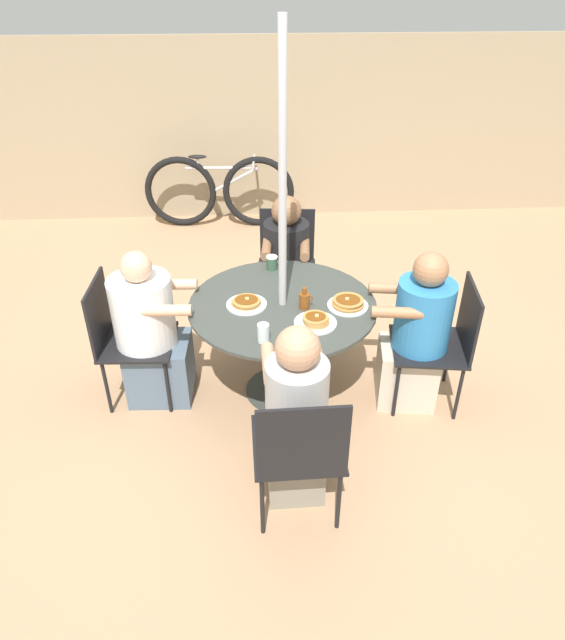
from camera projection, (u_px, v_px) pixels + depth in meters
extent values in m
plane|color=tan|center=(282.00, 390.00, 4.02)|extent=(12.00, 12.00, 0.00)
cube|color=tan|center=(264.00, 131.00, 6.22)|extent=(10.00, 0.06, 1.91)
cylinder|color=#383D38|center=(282.00, 390.00, 4.01)|extent=(0.51, 0.51, 0.01)
cylinder|color=#383D38|center=(282.00, 350.00, 3.83)|extent=(0.09, 0.09, 0.70)
cylinder|color=#383D38|center=(282.00, 305.00, 3.63)|extent=(1.20, 1.20, 0.02)
cylinder|color=#ADADB2|center=(282.00, 237.00, 3.38)|extent=(0.05, 0.05, 2.36)
cylinder|color=black|center=(176.00, 351.00, 4.05)|extent=(0.02, 0.02, 0.42)
cylinder|color=black|center=(168.00, 387.00, 3.72)|extent=(0.02, 0.02, 0.42)
cylinder|color=black|center=(120.00, 351.00, 4.05)|extent=(0.02, 0.02, 0.42)
cylinder|color=black|center=(107.00, 387.00, 3.71)|extent=(0.02, 0.02, 0.42)
cube|color=black|center=(138.00, 342.00, 3.76)|extent=(0.49, 0.49, 0.02)
cube|color=black|center=(98.00, 313.00, 3.64)|extent=(0.04, 0.44, 0.44)
cube|color=slate|center=(161.00, 368.00, 3.89)|extent=(0.43, 0.39, 0.42)
cylinder|color=white|center=(143.00, 312.00, 3.64)|extent=(0.40, 0.40, 0.48)
sphere|color=#DBA884|center=(136.00, 267.00, 3.46)|extent=(0.20, 0.20, 0.20)
cylinder|color=#DBA884|center=(174.00, 284.00, 3.72)|extent=(0.30, 0.08, 0.07)
cylinder|color=#DBA884|center=(167.00, 310.00, 3.45)|extent=(0.30, 0.08, 0.07)
cylinder|color=black|center=(259.00, 449.00, 3.26)|extent=(0.02, 0.02, 0.42)
cylinder|color=black|center=(327.00, 445.00, 3.28)|extent=(0.02, 0.02, 0.42)
cylinder|color=black|center=(262.00, 505.00, 2.92)|extent=(0.02, 0.02, 0.42)
cylinder|color=black|center=(339.00, 500.00, 2.95)|extent=(0.02, 0.02, 0.42)
cube|color=black|center=(297.00, 444.00, 2.98)|extent=(0.48, 0.48, 0.02)
cube|color=black|center=(303.00, 444.00, 2.67)|extent=(0.44, 0.03, 0.44)
cube|color=gray|center=(295.00, 458.00, 3.19)|extent=(0.31, 0.35, 0.42)
cylinder|color=#B2B2B2|center=(297.00, 403.00, 2.91)|extent=(0.32, 0.32, 0.48)
sphere|color=tan|center=(298.00, 348.00, 2.72)|extent=(0.22, 0.22, 0.22)
cylinder|color=tan|center=(269.00, 364.00, 2.99)|extent=(0.08, 0.31, 0.07)
cylinder|color=tan|center=(318.00, 362.00, 3.01)|extent=(0.08, 0.31, 0.07)
cylinder|color=black|center=(396.00, 391.00, 3.69)|extent=(0.02, 0.02, 0.42)
cylinder|color=black|center=(391.00, 354.00, 4.02)|extent=(0.02, 0.02, 0.42)
cylinder|color=black|center=(459.00, 394.00, 3.66)|extent=(0.02, 0.02, 0.42)
cylinder|color=black|center=(448.00, 357.00, 3.99)|extent=(0.02, 0.02, 0.42)
cube|color=black|center=(428.00, 346.00, 3.72)|extent=(0.53, 0.53, 0.02)
cube|color=black|center=(469.00, 318.00, 3.58)|extent=(0.08, 0.44, 0.44)
cube|color=beige|center=(406.00, 372.00, 3.85)|extent=(0.42, 0.39, 0.42)
cylinder|color=teal|center=(423.00, 316.00, 3.60)|extent=(0.36, 0.36, 0.48)
sphere|color=#A3704C|center=(431.00, 269.00, 3.42)|extent=(0.22, 0.22, 0.22)
cylinder|color=#A3704C|center=(397.00, 312.00, 3.43)|extent=(0.31, 0.11, 0.07)
cylinder|color=#A3704C|center=(393.00, 288.00, 3.67)|extent=(0.31, 0.11, 0.07)
cylinder|color=black|center=(311.00, 309.00, 4.53)|extent=(0.02, 0.02, 0.42)
cylinder|color=black|center=(261.00, 308.00, 4.54)|extent=(0.02, 0.02, 0.42)
cylinder|color=black|center=(310.00, 285.00, 4.86)|extent=(0.02, 0.02, 0.42)
cylinder|color=black|center=(264.00, 284.00, 4.87)|extent=(0.02, 0.02, 0.42)
cube|color=black|center=(286.00, 272.00, 4.58)|extent=(0.51, 0.51, 0.02)
cube|color=black|center=(287.00, 234.00, 4.64)|extent=(0.44, 0.06, 0.44)
cube|color=#3D3D42|center=(286.00, 303.00, 4.61)|extent=(0.36, 0.40, 0.42)
cylinder|color=black|center=(286.00, 251.00, 4.41)|extent=(0.35, 0.35, 0.46)
sphere|color=brown|center=(286.00, 211.00, 4.23)|extent=(0.22, 0.22, 0.22)
cylinder|color=brown|center=(305.00, 249.00, 4.20)|extent=(0.10, 0.29, 0.07)
cylinder|color=brown|center=(267.00, 248.00, 4.21)|extent=(0.10, 0.29, 0.07)
cylinder|color=white|center=(315.00, 323.00, 3.42)|extent=(0.26, 0.26, 0.01)
cylinder|color=#AD7A3D|center=(317.00, 322.00, 3.41)|extent=(0.16, 0.16, 0.01)
cylinder|color=#AD7A3D|center=(316.00, 320.00, 3.41)|extent=(0.16, 0.16, 0.01)
cylinder|color=#AD7A3D|center=(315.00, 318.00, 3.40)|extent=(0.16, 0.16, 0.01)
ellipsoid|color=brown|center=(316.00, 316.00, 3.40)|extent=(0.12, 0.11, 0.00)
cube|color=#F4E084|center=(317.00, 315.00, 3.39)|extent=(0.02, 0.02, 0.01)
cylinder|color=white|center=(247.00, 305.00, 3.60)|extent=(0.26, 0.26, 0.01)
cylinder|color=#AD7A3D|center=(246.00, 303.00, 3.60)|extent=(0.19, 0.19, 0.01)
cylinder|color=#AD7A3D|center=(247.00, 302.00, 3.59)|extent=(0.18, 0.18, 0.01)
cylinder|color=#AD7A3D|center=(246.00, 301.00, 3.58)|extent=(0.18, 0.18, 0.01)
ellipsoid|color=brown|center=(246.00, 299.00, 3.58)|extent=(0.15, 0.14, 0.00)
cube|color=#F4E084|center=(247.00, 298.00, 3.58)|extent=(0.02, 0.02, 0.01)
cylinder|color=white|center=(348.00, 306.00, 3.59)|extent=(0.26, 0.26, 0.01)
cylinder|color=#AD7A3D|center=(348.00, 304.00, 3.58)|extent=(0.20, 0.20, 0.01)
cylinder|color=#AD7A3D|center=(348.00, 303.00, 3.57)|extent=(0.20, 0.20, 0.01)
cylinder|color=#AD7A3D|center=(347.00, 301.00, 3.58)|extent=(0.19, 0.19, 0.01)
cylinder|color=#AD7A3D|center=(348.00, 300.00, 3.57)|extent=(0.19, 0.19, 0.01)
ellipsoid|color=brown|center=(348.00, 299.00, 3.57)|extent=(0.16, 0.14, 0.00)
cube|color=#F4E084|center=(347.00, 299.00, 3.56)|extent=(0.03, 0.03, 0.01)
cylinder|color=brown|center=(304.00, 301.00, 3.55)|extent=(0.07, 0.07, 0.10)
cylinder|color=brown|center=(304.00, 291.00, 3.51)|extent=(0.03, 0.03, 0.04)
torus|color=brown|center=(309.00, 299.00, 3.55)|extent=(0.05, 0.01, 0.05)
cylinder|color=#33513D|center=(272.00, 263.00, 4.00)|extent=(0.08, 0.08, 0.09)
cylinder|color=white|center=(272.00, 257.00, 3.97)|extent=(0.08, 0.08, 0.01)
cylinder|color=silver|center=(263.00, 333.00, 3.24)|extent=(0.07, 0.07, 0.11)
torus|color=black|center=(181.00, 192.00, 6.23)|extent=(0.78, 0.12, 0.78)
torus|color=black|center=(258.00, 192.00, 6.23)|extent=(0.78, 0.12, 0.78)
cylinder|color=#B2B2B7|center=(218.00, 168.00, 6.08)|extent=(0.70, 0.08, 0.03)
cylinder|color=#B2B2B7|center=(235.00, 180.00, 6.16)|extent=(0.53, 0.07, 0.30)
cylinder|color=#B2B2B7|center=(198.00, 163.00, 6.05)|extent=(0.03, 0.03, 0.11)
ellipsoid|color=black|center=(197.00, 157.00, 6.02)|extent=(0.20, 0.08, 0.04)
cylinder|color=#B2B2B7|center=(254.00, 161.00, 6.05)|extent=(0.05, 0.44, 0.03)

